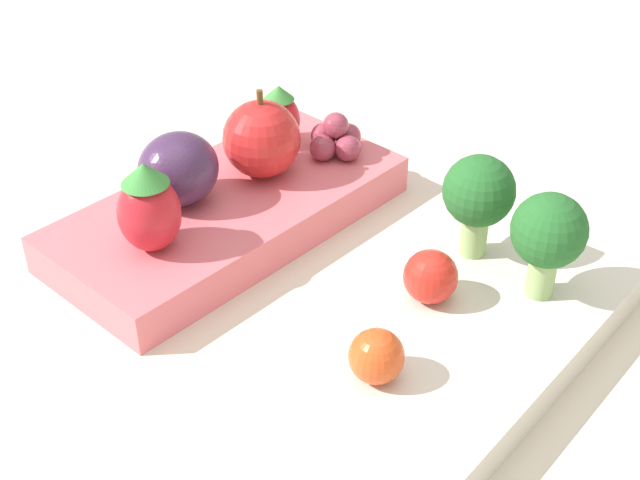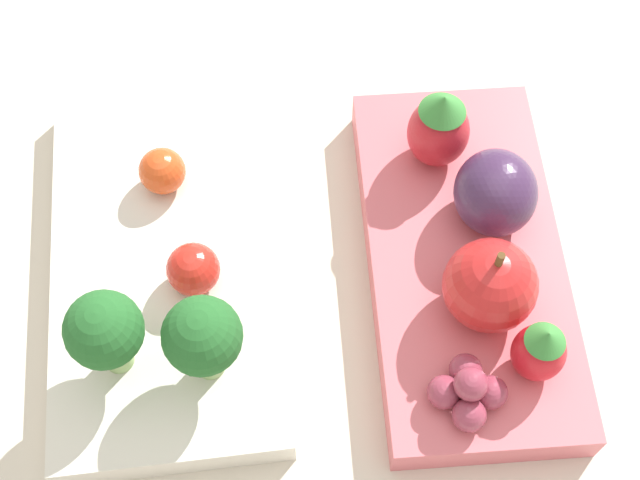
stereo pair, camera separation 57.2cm
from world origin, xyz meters
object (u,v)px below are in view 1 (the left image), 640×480
(bento_box_fruit, at_px, (231,211))
(broccoli_floret_0, at_px, (479,194))
(bento_box_savoury, at_px, (429,351))
(strawberry_0, at_px, (149,208))
(cherry_tomato_0, at_px, (431,277))
(strawberry_1, at_px, (279,116))
(grape_cluster, at_px, (336,139))
(plum, at_px, (178,169))
(apple, at_px, (262,139))
(cherry_tomato_1, at_px, (376,356))
(broccoli_floret_1, at_px, (549,234))

(bento_box_fruit, distance_m, broccoli_floret_0, 0.15)
(bento_box_savoury, relative_size, strawberry_0, 4.61)
(cherry_tomato_0, height_order, strawberry_0, strawberry_0)
(bento_box_fruit, relative_size, strawberry_1, 5.47)
(cherry_tomato_0, bearing_deg, strawberry_1, -105.47)
(broccoli_floret_0, height_order, grape_cluster, broccoli_floret_0)
(plum, bearing_deg, apple, 171.66)
(strawberry_0, relative_size, grape_cluster, 1.34)
(bento_box_fruit, relative_size, strawberry_0, 4.25)
(bento_box_fruit, xyz_separation_m, strawberry_1, (-0.06, -0.03, 0.03))
(apple, relative_size, grape_cluster, 1.43)
(cherry_tomato_1, xyz_separation_m, grape_cluster, (-0.12, -0.16, 0.00))
(broccoli_floret_0, bearing_deg, apple, -76.69)
(broccoli_floret_0, bearing_deg, strawberry_1, -89.93)
(bento_box_savoury, xyz_separation_m, strawberry_0, (0.06, -0.15, 0.04))
(bento_box_fruit, bearing_deg, grape_cluster, 174.96)
(strawberry_1, xyz_separation_m, grape_cluster, (-0.02, 0.03, -0.01))
(bento_box_savoury, xyz_separation_m, cherry_tomato_1, (0.04, 0.00, 0.02))
(strawberry_0, bearing_deg, strawberry_1, -161.90)
(strawberry_0, bearing_deg, bento_box_fruit, -167.53)
(bento_box_fruit, bearing_deg, strawberry_0, 12.47)
(broccoli_floret_1, height_order, cherry_tomato_1, broccoli_floret_1)
(bento_box_savoury, height_order, plum, plum)
(broccoli_floret_0, relative_size, grape_cluster, 1.50)
(broccoli_floret_0, relative_size, strawberry_0, 1.12)
(strawberry_1, xyz_separation_m, plum, (0.09, 0.01, 0.00))
(apple, height_order, plum, apple)
(cherry_tomato_1, bearing_deg, bento_box_fruit, -105.35)
(strawberry_0, height_order, grape_cluster, strawberry_0)
(bento_box_savoury, height_order, broccoli_floret_0, broccoli_floret_0)
(grape_cluster, bearing_deg, plum, -11.22)
(strawberry_0, bearing_deg, grape_cluster, -177.20)
(apple, distance_m, plum, 0.06)
(cherry_tomato_1, relative_size, apple, 0.46)
(bento_box_fruit, distance_m, cherry_tomato_0, 0.14)
(plum, bearing_deg, broccoli_floret_0, 121.03)
(bento_box_fruit, xyz_separation_m, apple, (-0.03, -0.01, 0.04))
(broccoli_floret_0, bearing_deg, bento_box_savoury, 24.07)
(cherry_tomato_1, height_order, strawberry_1, strawberry_1)
(strawberry_1, bearing_deg, plum, 8.71)
(bento_box_savoury, relative_size, apple, 4.34)
(strawberry_1, relative_size, grape_cluster, 1.04)
(apple, bearing_deg, bento_box_fruit, 10.61)
(cherry_tomato_0, relative_size, apple, 0.50)
(cherry_tomato_0, height_order, plum, plum)
(cherry_tomato_1, bearing_deg, grape_cluster, -128.39)
(bento_box_savoury, bearing_deg, broccoli_floret_1, 166.51)
(bento_box_fruit, bearing_deg, plum, -28.76)
(broccoli_floret_0, distance_m, cherry_tomato_0, 0.05)
(bento_box_savoury, distance_m, broccoli_floret_1, 0.08)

